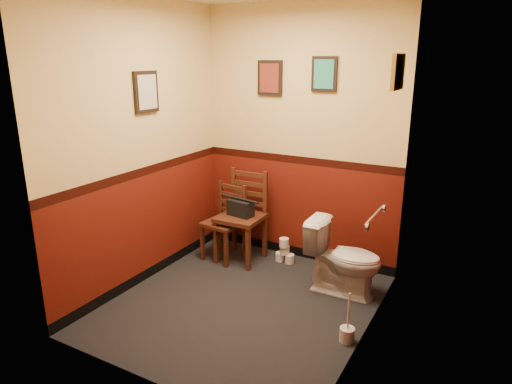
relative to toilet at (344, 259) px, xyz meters
The scene contains 16 objects.
floor 1.03m from the toilet, 137.92° to the right, with size 2.20×2.40×0.00m, color black.
wall_back 1.35m from the toilet, 142.62° to the left, with size 2.20×2.70×0.00m, color #58140B.
wall_front 2.22m from the toilet, 111.27° to the right, with size 2.20×2.70×0.00m, color #58140B.
wall_left 2.18m from the toilet, 160.35° to the right, with size 2.40×2.70×0.00m, color #58140B.
wall_right 1.25m from the toilet, 59.69° to the right, with size 2.40×2.70×0.00m, color #58140B.
grab_bar 0.80m from the toilet, 48.86° to the right, with size 0.05×0.56×0.06m.
framed_print_back_a 2.00m from the toilet, 153.67° to the left, with size 0.28×0.04×0.36m.
framed_print_back_b 1.80m from the toilet, 131.59° to the left, with size 0.26×0.04×0.34m.
framed_print_left 2.41m from the toilet, 163.00° to the right, with size 0.04×0.30×0.38m.
framed_print_right 1.74m from the toilet, ahead, with size 0.04×0.34×0.28m.
toilet is the anchor object (origin of this frame).
toilet_brush 0.85m from the toilet, 68.52° to the right, with size 0.12×0.12×0.42m.
chair_left 1.41m from the toilet, behind, with size 0.43×0.43×0.83m.
chair_right 1.25m from the toilet, behind, with size 0.47×0.47×0.99m.
handbag 1.26m from the toilet, behind, with size 0.29×0.18×0.20m.
tp_stack 0.87m from the toilet, 156.50° to the left, with size 0.22×0.13×0.28m.
Camera 1 is at (1.90, -3.17, 2.16)m, focal length 32.00 mm.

